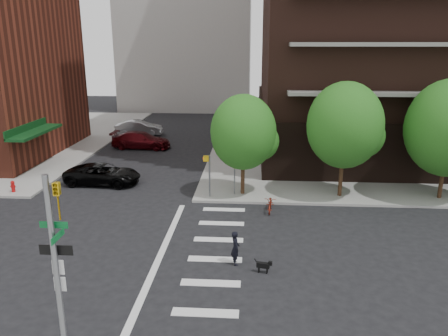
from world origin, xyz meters
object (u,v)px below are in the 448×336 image
object	(u,v)px
fire_hydrant	(13,186)
parked_car_black	(103,174)
scooter	(270,204)
traffic_signal	(61,298)
parked_car_silver	(139,128)
dog_walker	(235,248)
parked_car_maroon	(141,140)

from	to	relation	value
fire_hydrant	parked_car_black	distance (m)	5.54
scooter	fire_hydrant	bearing A→B (deg)	178.39
scooter	traffic_signal	bearing A→B (deg)	-109.53
traffic_signal	parked_car_silver	bearing A→B (deg)	101.21
traffic_signal	dog_walker	bearing A→B (deg)	58.52
fire_hydrant	parked_car_silver	bearing A→B (deg)	79.78
parked_car_black	parked_car_silver	world-z (taller)	parked_car_silver
parked_car_maroon	scooter	distance (m)	18.40
traffic_signal	scooter	distance (m)	14.94
traffic_signal	parked_car_maroon	world-z (taller)	traffic_signal
parked_car_silver	scooter	bearing A→B (deg)	-152.30
parked_car_maroon	scooter	world-z (taller)	parked_car_maroon
parked_car_black	scooter	world-z (taller)	parked_car_black
scooter	dog_walker	distance (m)	6.53
parked_car_silver	dog_walker	bearing A→B (deg)	-161.91
dog_walker	parked_car_black	bearing A→B (deg)	26.28
parked_car_black	parked_car_maroon	size ratio (longest dim) A/B	0.95
parked_car_silver	parked_car_maroon	bearing A→B (deg)	-168.22
fire_hydrant	scooter	world-z (taller)	scooter
dog_walker	scooter	bearing A→B (deg)	-30.93
parked_car_maroon	scooter	xyz separation A→B (m)	(11.14, -14.64, -0.31)
fire_hydrant	dog_walker	size ratio (longest dim) A/B	0.48
fire_hydrant	dog_walker	distance (m)	16.55
fire_hydrant	dog_walker	xyz separation A→B (m)	(14.41, -8.13, 0.21)
parked_car_maroon	parked_car_silver	world-z (taller)	parked_car_silver
parked_car_silver	scooter	size ratio (longest dim) A/B	2.73
dog_walker	parked_car_silver	bearing A→B (deg)	7.03
fire_hydrant	dog_walker	bearing A→B (deg)	-29.44
fire_hydrant	scooter	size ratio (longest dim) A/B	0.42
fire_hydrant	parked_car_silver	xyz separation A→B (m)	(3.34, 18.50, 0.24)
traffic_signal	parked_car_black	distance (m)	18.49
traffic_signal	parked_car_maroon	xyz separation A→B (m)	(-5.03, 28.09, -1.93)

